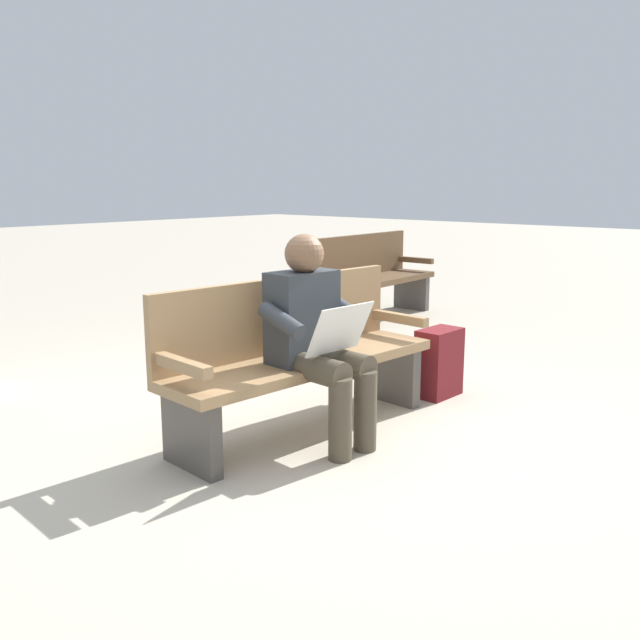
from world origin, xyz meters
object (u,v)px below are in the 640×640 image
person_seated (316,334)px  bench_far (367,277)px  bench_near (296,354)px  backpack (438,363)px

person_seated → bench_far: (-3.06, -1.97, -0.17)m
bench_near → person_seated: person_seated is taller
backpack → bench_far: size_ratio=0.26×
person_seated → bench_near: bearing=-105.4°
bench_near → person_seated: (0.08, 0.23, 0.17)m
bench_near → bench_far: same height
person_seated → backpack: size_ratio=2.50×
bench_near → bench_far: size_ratio=1.01×
backpack → bench_far: bearing=-132.5°
bench_far → bench_near: bearing=28.2°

